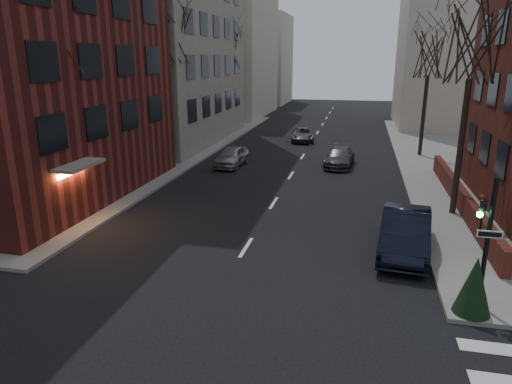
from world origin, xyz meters
TOP-DOWN VIEW (x-y plane):
  - low_wall_right at (9.30, 19.00)m, footprint 0.35×16.00m
  - building_distant_la at (-15.00, 55.00)m, footprint 14.00×16.00m
  - building_distant_ra at (15.00, 50.00)m, footprint 14.00×14.00m
  - building_distant_lb at (-13.00, 72.00)m, footprint 10.00×12.00m
  - traffic_signal at (7.94, 8.99)m, footprint 0.76×0.44m
  - tree_left_a at (-8.80, 14.00)m, footprint 4.18×4.18m
  - tree_left_b at (-8.80, 26.00)m, footprint 4.40×4.40m
  - tree_left_c at (-8.80, 40.00)m, footprint 3.96×3.96m
  - tree_right_a at (8.80, 18.00)m, footprint 3.96×3.96m
  - tree_right_b at (8.80, 32.00)m, footprint 3.74×3.74m
  - streetlamp_near at (-8.20, 22.00)m, footprint 0.36×0.36m
  - streetlamp_far at (-8.20, 42.00)m, footprint 0.36×0.36m
  - parked_sedan at (6.15, 12.91)m, footprint 2.32×5.29m
  - car_lane_silver at (-4.47, 25.73)m, footprint 1.80×4.14m
  - car_lane_gray at (2.93, 27.38)m, footprint 2.15×4.57m
  - car_lane_far at (-0.89, 36.79)m, footprint 2.53×4.53m
  - evergreen_shrub at (7.70, 8.50)m, footprint 1.36×1.36m

SIDE VIEW (x-z plane):
  - car_lane_far at x=-0.89m, z-range 0.00..1.20m
  - car_lane_gray at x=2.93m, z-range 0.00..1.29m
  - low_wall_right at x=9.30m, z-range 0.15..1.15m
  - car_lane_silver at x=-4.47m, z-range 0.00..1.39m
  - parked_sedan at x=6.15m, z-range 0.00..1.69m
  - evergreen_shrub at x=7.70m, z-range 0.15..1.92m
  - traffic_signal at x=7.94m, z-range -0.09..3.91m
  - streetlamp_near at x=-8.20m, z-range 1.10..7.38m
  - streetlamp_far at x=-8.20m, z-range 1.10..7.38m
  - building_distant_lb at x=-13.00m, z-range 0.00..14.00m
  - tree_right_b at x=8.80m, z-range 3.00..12.18m
  - building_distant_ra at x=15.00m, z-range 0.00..16.00m
  - tree_left_c at x=-8.80m, z-range 3.17..12.89m
  - tree_right_a at x=8.80m, z-range 3.17..12.89m
  - tree_left_a at x=-8.80m, z-range 3.34..13.60m
  - tree_left_b at x=-8.80m, z-range 3.51..14.31m
  - building_distant_la at x=-15.00m, z-range 0.00..18.00m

